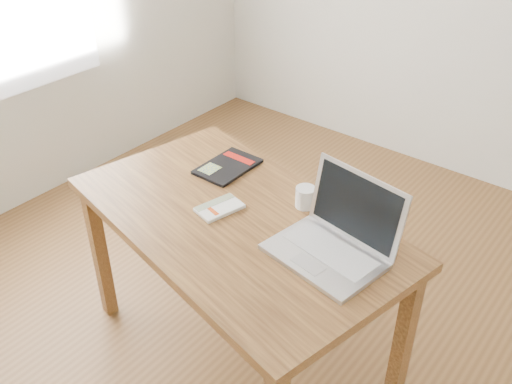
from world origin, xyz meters
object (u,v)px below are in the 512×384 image
Objects in this scene: desk at (236,235)px; coffee_mug at (306,197)px; black_guidebook at (228,166)px; laptop at (336,238)px; white_guidebook at (219,208)px.

desk is 12.94× the size of coffee_mug.
coffee_mug is (0.17, 0.22, 0.13)m from desk.
black_guidebook is at bearing 147.58° from desk.
laptop is 3.80× the size of coffee_mug.
coffee_mug is at bearing 64.52° from desk.
white_guidebook is at bearing -55.24° from black_guidebook.
white_guidebook and black_guidebook have the same top height.
white_guidebook is 0.31m from black_guidebook.
laptop is (0.66, -0.19, 0.05)m from black_guidebook.
desk is 0.31m from coffee_mug.
laptop reaches higher than desk.
coffee_mug is at bearing -4.45° from black_guidebook.
black_guidebook is (-0.26, 0.25, 0.10)m from desk.
white_guidebook is (-0.08, -0.00, 0.10)m from desk.
laptop is 0.28m from coffee_mug.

